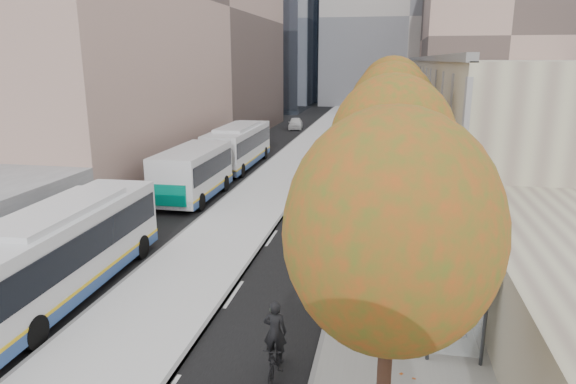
% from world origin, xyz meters
% --- Properties ---
extents(bus_platform, '(4.25, 150.00, 0.15)m').
position_xyz_m(bus_platform, '(-3.88, 35.00, 0.07)').
color(bus_platform, silver).
rests_on(bus_platform, ground).
extents(sidewalk, '(4.75, 150.00, 0.08)m').
position_xyz_m(sidewalk, '(4.12, 35.00, 0.04)').
color(sidewalk, gray).
rests_on(sidewalk, ground).
extents(building_tan, '(18.00, 92.00, 8.00)m').
position_xyz_m(building_tan, '(15.50, 64.00, 4.00)').
color(building_tan, gray).
rests_on(building_tan, ground).
extents(building_midrise, '(24.00, 46.00, 25.00)m').
position_xyz_m(building_midrise, '(-22.50, 41.00, 12.50)').
color(building_midrise, gray).
rests_on(building_midrise, ground).
extents(building_far_block, '(30.00, 18.00, 30.00)m').
position_xyz_m(building_far_block, '(6.00, 96.00, 15.00)').
color(building_far_block, '#A49B95').
rests_on(building_far_block, ground).
extents(bus_shelter, '(1.90, 4.40, 2.53)m').
position_xyz_m(bus_shelter, '(5.69, 10.96, 2.19)').
color(bus_shelter, '#383A3F').
rests_on(bus_shelter, sidewalk).
extents(tree_b, '(4.00, 4.00, 6.97)m').
position_xyz_m(tree_b, '(3.60, 5.00, 5.04)').
color(tree_b, '#321C13').
rests_on(tree_b, sidewalk).
extents(tree_c, '(4.20, 4.20, 7.28)m').
position_xyz_m(tree_c, '(3.60, 13.00, 5.25)').
color(tree_c, '#321C13').
rests_on(tree_c, sidewalk).
extents(tree_d, '(4.40, 4.40, 7.60)m').
position_xyz_m(tree_d, '(3.60, 22.00, 5.47)').
color(tree_d, '#321C13').
rests_on(tree_d, sidewalk).
extents(tree_e, '(4.60, 4.60, 7.92)m').
position_xyz_m(tree_e, '(3.60, 31.00, 5.69)').
color(tree_e, '#321C13').
rests_on(tree_e, sidewalk).
extents(bus_far, '(2.80, 18.19, 3.03)m').
position_xyz_m(bus_far, '(-7.74, 29.36, 1.65)').
color(bus_far, silver).
rests_on(bus_far, ground).
extents(cyclist, '(0.62, 1.68, 2.15)m').
position_xyz_m(cyclist, '(0.84, 7.55, 0.80)').
color(cyclist, black).
rests_on(cyclist, ground).
extents(distant_car, '(2.08, 4.15, 1.36)m').
position_xyz_m(distant_car, '(-7.45, 56.35, 0.68)').
color(distant_car, silver).
rests_on(distant_car, ground).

